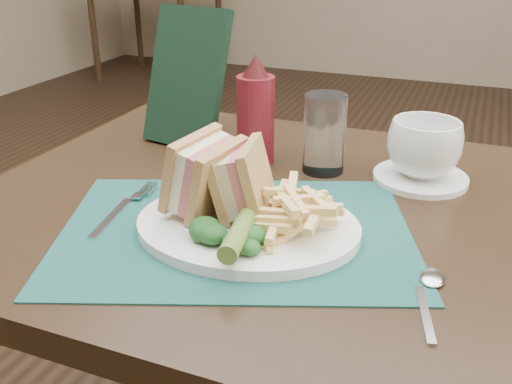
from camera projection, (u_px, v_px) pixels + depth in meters
floor at (331, 369)px, 1.59m from camera, size 7.00×7.00×0.00m
wall_back at (445, 83)px, 4.54m from camera, size 6.00×0.00×6.00m
table_bg_left at (158, 30)px, 4.58m from camera, size 0.90×0.75×0.75m
placemat at (236, 231)px, 0.76m from camera, size 0.55×0.48×0.00m
plate at (248, 226)px, 0.76m from camera, size 0.33×0.28×0.01m
sandwich_half_a at (191, 171)px, 0.77m from camera, size 0.09×0.12×0.11m
sandwich_half_b at (226, 177)px, 0.76m from camera, size 0.09×0.11×0.10m
kale_garnish at (230, 233)px, 0.70m from camera, size 0.11×0.08×0.03m
pickle_spear at (239, 232)px, 0.68m from camera, size 0.04×0.12×0.03m
fries_pile at (297, 209)px, 0.73m from camera, size 0.18×0.20×0.05m
fork at (123, 206)px, 0.82m from camera, size 0.06×0.17×0.01m
spoon at (428, 298)px, 0.62m from camera, size 0.07×0.15×0.01m
saucer at (420, 178)px, 0.92m from camera, size 0.16×0.16×0.01m
coffee_cup at (424, 148)px, 0.90m from camera, size 0.16×0.16×0.09m
drinking_glass at (324, 134)px, 0.93m from camera, size 0.08×0.08×0.13m
ketchup_bottle at (256, 110)px, 0.96m from camera, size 0.07×0.07×0.19m
check_presenter at (187, 78)px, 1.04m from camera, size 0.17×0.12×0.24m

